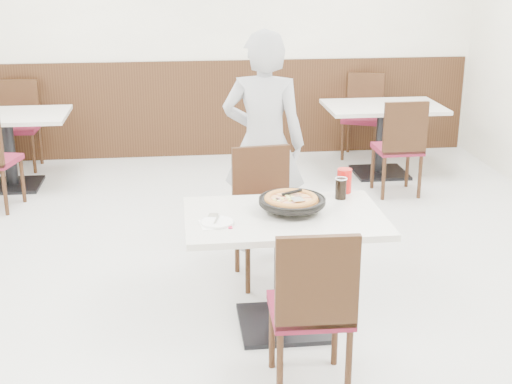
{
  "coord_description": "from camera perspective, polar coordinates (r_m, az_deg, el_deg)",
  "views": [
    {
      "loc": [
        -0.47,
        -4.61,
        2.25
      ],
      "look_at": [
        0.03,
        -0.3,
        0.79
      ],
      "focal_mm": 50.0,
      "sensor_mm": 36.0,
      "label": 1
    }
  ],
  "objects": [
    {
      "name": "side_plate",
      "position": [
        4.16,
        -3.13,
        -2.43
      ],
      "size": [
        0.2,
        0.2,
        0.01
      ],
      "primitive_type": "cylinder",
      "rotation": [
        0.0,
        0.0,
        -0.02
      ],
      "color": "white",
      "rests_on": "napkin"
    },
    {
      "name": "chair_near",
      "position": [
        3.83,
        4.34,
        -9.07
      ],
      "size": [
        0.43,
        0.43,
        0.95
      ],
      "primitive_type": null,
      "rotation": [
        0.0,
        0.0,
        -0.03
      ],
      "color": "black",
      "rests_on": "floor"
    },
    {
      "name": "trivet",
      "position": [
        4.35,
        2.68,
        -1.36
      ],
      "size": [
        0.11,
        0.11,
        0.04
      ],
      "primitive_type": "cylinder",
      "rotation": [
        0.0,
        0.0,
        -0.02
      ],
      "color": "black",
      "rests_on": "main_table"
    },
    {
      "name": "napkin",
      "position": [
        4.15,
        -3.31,
        -2.57
      ],
      "size": [
        0.19,
        0.19,
        0.0
      ],
      "primitive_type": "cube",
      "rotation": [
        0.0,
        0.0,
        0.12
      ],
      "color": "white",
      "rests_on": "main_table"
    },
    {
      "name": "wainscot_back",
      "position": [
        8.28,
        -3.29,
        6.68
      ],
      "size": [
        5.9,
        0.03,
        1.1
      ],
      "primitive_type": "cube",
      "color": "black",
      "rests_on": "floor"
    },
    {
      "name": "fork",
      "position": [
        4.17,
        -3.18,
        -2.23
      ],
      "size": [
        0.05,
        0.14,
        0.0
      ],
      "primitive_type": "cube",
      "rotation": [
        0.0,
        0.0,
        -0.23
      ],
      "color": "white",
      "rests_on": "side_plate"
    },
    {
      "name": "wall_back",
      "position": [
        8.17,
        -3.41,
        12.56
      ],
      "size": [
        6.0,
        0.04,
        2.8
      ],
      "primitive_type": "cube",
      "color": "beige",
      "rests_on": "floor"
    },
    {
      "name": "diner_person",
      "position": [
        5.44,
        0.62,
        3.86
      ],
      "size": [
        0.71,
        0.55,
        1.73
      ],
      "primitive_type": "imported",
      "rotation": [
        0.0,
        0.0,
        2.9
      ],
      "color": "#9E9FA2",
      "rests_on": "floor"
    },
    {
      "name": "floor",
      "position": [
        5.15,
        -0.78,
        -7.32
      ],
      "size": [
        7.0,
        7.0,
        0.0
      ],
      "primitive_type": "plane",
      "color": "beige",
      "rests_on": "ground"
    },
    {
      "name": "bg_table_left",
      "position": [
        7.54,
        -19.13,
        3.13
      ],
      "size": [
        1.29,
        0.94,
        0.75
      ],
      "primitive_type": null,
      "rotation": [
        0.0,
        0.0,
        0.12
      ],
      "color": "beige",
      "rests_on": "floor"
    },
    {
      "name": "main_table",
      "position": [
        4.44,
        2.23,
        -6.38
      ],
      "size": [
        1.22,
        0.82,
        0.75
      ],
      "primitive_type": null,
      "rotation": [
        0.0,
        0.0,
        -0.02
      ],
      "color": "beige",
      "rests_on": "floor"
    },
    {
      "name": "red_cup",
      "position": [
        4.71,
        7.08,
        0.91
      ],
      "size": [
        0.1,
        0.1,
        0.16
      ],
      "primitive_type": "cylinder",
      "rotation": [
        0.0,
        0.0,
        -0.02
      ],
      "color": "#BA110D",
      "rests_on": "main_table"
    },
    {
      "name": "pizza",
      "position": [
        4.35,
        2.82,
        -0.78
      ],
      "size": [
        0.34,
        0.34,
        0.02
      ],
      "primitive_type": "cylinder",
      "rotation": [
        0.0,
        0.0,
        -0.02
      ],
      "color": "#D78D42",
      "rests_on": "pizza_pan"
    },
    {
      "name": "bg_chair_right_far",
      "position": [
        8.26,
        8.48,
        5.95
      ],
      "size": [
        0.55,
        0.55,
        0.95
      ],
      "primitive_type": null,
      "rotation": [
        0.0,
        0.0,
        2.73
      ],
      "color": "black",
      "rests_on": "floor"
    },
    {
      "name": "bg_chair_left_far",
      "position": [
        8.14,
        -18.52,
        5.0
      ],
      "size": [
        0.43,
        0.43,
        0.95
      ],
      "primitive_type": null,
      "rotation": [
        0.0,
        0.0,
        3.11
      ],
      "color": "black",
      "rests_on": "floor"
    },
    {
      "name": "cola_glass",
      "position": [
        4.59,
        6.8,
        0.24
      ],
      "size": [
        0.07,
        0.07,
        0.13
      ],
      "primitive_type": "cylinder",
      "rotation": [
        0.0,
        0.0,
        -0.02
      ],
      "color": "black",
      "rests_on": "main_table"
    },
    {
      "name": "chair_far",
      "position": [
        5.03,
        0.88,
        -2.1
      ],
      "size": [
        0.47,
        0.47,
        0.95
      ],
      "primitive_type": null,
      "rotation": [
        0.0,
        0.0,
        3.26
      ],
      "color": "black",
      "rests_on": "floor"
    },
    {
      "name": "pizza_pan",
      "position": [
        4.34,
        2.9,
        -1.07
      ],
      "size": [
        0.34,
        0.34,
        0.01
      ],
      "primitive_type": "cylinder",
      "rotation": [
        0.0,
        0.0,
        -0.02
      ],
      "color": "black",
      "rests_on": "trivet"
    },
    {
      "name": "bg_table_right",
      "position": [
        7.67,
        10.01,
        4.13
      ],
      "size": [
        1.26,
        0.89,
        0.75
      ],
      "primitive_type": null,
      "rotation": [
        0.0,
        0.0,
        -0.08
      ],
      "color": "beige",
      "rests_on": "floor"
    },
    {
      "name": "pizza_server",
      "position": [
        4.29,
        3.35,
        -0.58
      ],
      "size": [
        0.08,
        0.09,
        0.0
      ],
      "primitive_type": "cube",
      "rotation": [
        0.0,
        0.0,
        0.15
      ],
      "color": "white",
      "rests_on": "pizza"
    },
    {
      "name": "bg_chair_right_near",
      "position": [
        7.04,
        11.25,
        3.6
      ],
      "size": [
        0.43,
        0.43,
        0.95
      ],
      "primitive_type": null,
      "rotation": [
        0.0,
        0.0,
        0.02
      ],
      "color": "black",
      "rests_on": "floor"
    }
  ]
}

